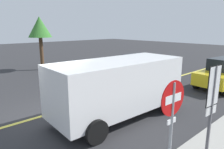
# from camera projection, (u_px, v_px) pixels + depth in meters

# --- Properties ---
(ground_plane) EXTENTS (80.00, 80.00, 0.00)m
(ground_plane) POSITION_uv_depth(u_px,v_px,m) (47.00, 115.00, 8.16)
(ground_plane) COLOR #2D2D30
(lane_marking_centre) EXTENTS (28.00, 0.16, 0.01)m
(lane_marking_centre) POSITION_uv_depth(u_px,v_px,m) (105.00, 98.00, 10.11)
(lane_marking_centre) COLOR #E0D14C
(stop_sign) EXTENTS (0.76, 0.07, 2.34)m
(stop_sign) POSITION_uv_depth(u_px,v_px,m) (172.00, 115.00, 4.30)
(stop_sign) COLOR gray
(stop_sign) RESTS_ON ground_plane
(speed_limit_sign) EXTENTS (0.54, 0.07, 2.52)m
(speed_limit_sign) POSITION_uv_depth(u_px,v_px,m) (213.00, 97.00, 4.92)
(speed_limit_sign) COLOR #4C4C51
(speed_limit_sign) RESTS_ON ground_plane
(white_van) EXTENTS (5.27, 2.42, 2.20)m
(white_van) POSITION_uv_depth(u_px,v_px,m) (119.00, 85.00, 7.75)
(white_van) COLOR white
(white_van) RESTS_ON ground_plane
(car_blue_mid_road) EXTENTS (4.62, 2.36, 1.54)m
(car_blue_mid_road) POSITION_uv_depth(u_px,v_px,m) (139.00, 65.00, 14.45)
(car_blue_mid_road) COLOR #2D479E
(car_blue_mid_road) RESTS_ON ground_plane
(tree_left_verge) EXTENTS (1.80, 1.80, 4.22)m
(tree_left_verge) POSITION_uv_depth(u_px,v_px,m) (40.00, 28.00, 16.13)
(tree_left_verge) COLOR #513823
(tree_left_verge) RESTS_ON ground_plane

